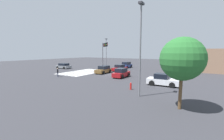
{
  "coord_description": "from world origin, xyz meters",
  "views": [
    {
      "loc": [
        24.96,
        15.54,
        4.61
      ],
      "look_at": [
        0.0,
        0.0,
        0.96
      ],
      "focal_mm": 24.0,
      "sensor_mm": 36.0,
      "label": 1
    }
  ],
  "objects_px": {
    "street_light_pole_a": "(106,50)",
    "pedestrian": "(58,72)",
    "car_0": "(121,73)",
    "car_1": "(163,80)",
    "car_4": "(126,65)",
    "car_2": "(120,68)",
    "tree_corner_a": "(182,59)",
    "street_light_pole_b": "(140,43)",
    "car_5": "(64,66)",
    "car_3": "(103,70)",
    "fire_hydrant": "(131,86)",
    "traffic_signal_mast": "(104,49)"
  },
  "relations": [
    {
      "from": "car_0",
      "to": "street_light_pole_a",
      "type": "bearing_deg",
      "value": 40.79
    },
    {
      "from": "pedestrian",
      "to": "street_light_pole_a",
      "type": "bearing_deg",
      "value": 51.87
    },
    {
      "from": "car_0",
      "to": "tree_corner_a",
      "type": "distance_m",
      "value": 15.82
    },
    {
      "from": "car_5",
      "to": "pedestrian",
      "type": "bearing_deg",
      "value": 133.66
    },
    {
      "from": "car_3",
      "to": "street_light_pole_a",
      "type": "xyz_separation_m",
      "value": [
        -11.31,
        -6.92,
        4.23
      ]
    },
    {
      "from": "car_2",
      "to": "street_light_pole_a",
      "type": "height_order",
      "value": "street_light_pole_a"
    },
    {
      "from": "traffic_signal_mast",
      "to": "tree_corner_a",
      "type": "xyz_separation_m",
      "value": [
        18.32,
        20.13,
        -1.19
      ]
    },
    {
      "from": "car_4",
      "to": "car_5",
      "type": "distance_m",
      "value": 17.35
    },
    {
      "from": "car_2",
      "to": "tree_corner_a",
      "type": "bearing_deg",
      "value": 43.44
    },
    {
      "from": "car_3",
      "to": "tree_corner_a",
      "type": "xyz_separation_m",
      "value": [
        13.13,
        16.74,
        3.27
      ]
    },
    {
      "from": "traffic_signal_mast",
      "to": "street_light_pole_b",
      "type": "xyz_separation_m",
      "value": [
        16.79,
        16.08,
        0.26
      ]
    },
    {
      "from": "car_5",
      "to": "street_light_pole_b",
      "type": "relative_size",
      "value": 0.45
    },
    {
      "from": "traffic_signal_mast",
      "to": "car_4",
      "type": "relative_size",
      "value": 1.47
    },
    {
      "from": "car_1",
      "to": "street_light_pole_a",
      "type": "relative_size",
      "value": 0.5
    },
    {
      "from": "car_3",
      "to": "car_5",
      "type": "bearing_deg",
      "value": -99.53
    },
    {
      "from": "car_0",
      "to": "car_1",
      "type": "xyz_separation_m",
      "value": [
        2.77,
        7.92,
        -0.03
      ]
    },
    {
      "from": "car_0",
      "to": "car_2",
      "type": "relative_size",
      "value": 0.94
    },
    {
      "from": "pedestrian",
      "to": "street_light_pole_a",
      "type": "distance_m",
      "value": 20.05
    },
    {
      "from": "car_2",
      "to": "tree_corner_a",
      "type": "height_order",
      "value": "tree_corner_a"
    },
    {
      "from": "street_light_pole_a",
      "to": "car_4",
      "type": "bearing_deg",
      "value": 99.35
    },
    {
      "from": "car_1",
      "to": "pedestrian",
      "type": "relative_size",
      "value": 2.6
    },
    {
      "from": "car_5",
      "to": "street_light_pole_a",
      "type": "height_order",
      "value": "street_light_pole_a"
    },
    {
      "from": "street_light_pole_b",
      "to": "car_1",
      "type": "bearing_deg",
      "value": 172.77
    },
    {
      "from": "car_3",
      "to": "tree_corner_a",
      "type": "bearing_deg",
      "value": 48.4
    },
    {
      "from": "car_3",
      "to": "traffic_signal_mast",
      "type": "bearing_deg",
      "value": -150.36
    },
    {
      "from": "fire_hydrant",
      "to": "street_light_pole_b",
      "type": "bearing_deg",
      "value": 42.82
    },
    {
      "from": "car_4",
      "to": "car_2",
      "type": "bearing_deg",
      "value": 10.86
    },
    {
      "from": "car_0",
      "to": "tree_corner_a",
      "type": "height_order",
      "value": "tree_corner_a"
    },
    {
      "from": "street_light_pole_b",
      "to": "fire_hydrant",
      "type": "height_order",
      "value": "street_light_pole_b"
    },
    {
      "from": "tree_corner_a",
      "to": "street_light_pole_b",
      "type": "bearing_deg",
      "value": -110.62
    },
    {
      "from": "traffic_signal_mast",
      "to": "car_0",
      "type": "distance_m",
      "value": 12.57
    },
    {
      "from": "car_3",
      "to": "street_light_pole_b",
      "type": "bearing_deg",
      "value": 44.07
    },
    {
      "from": "street_light_pole_b",
      "to": "tree_corner_a",
      "type": "relative_size",
      "value": 1.62
    },
    {
      "from": "tree_corner_a",
      "to": "car_3",
      "type": "bearing_deg",
      "value": -128.11
    },
    {
      "from": "car_0",
      "to": "car_5",
      "type": "relative_size",
      "value": 1.02
    },
    {
      "from": "car_1",
      "to": "car_4",
      "type": "xyz_separation_m",
      "value": [
        -17.48,
        -14.24,
        0.06
      ]
    },
    {
      "from": "car_3",
      "to": "tree_corner_a",
      "type": "height_order",
      "value": "tree_corner_a"
    },
    {
      "from": "traffic_signal_mast",
      "to": "car_4",
      "type": "xyz_separation_m",
      "value": [
        -7.14,
        2.66,
        -4.43
      ]
    },
    {
      "from": "traffic_signal_mast",
      "to": "car_1",
      "type": "relative_size",
      "value": 1.64
    },
    {
      "from": "street_light_pole_a",
      "to": "tree_corner_a",
      "type": "height_order",
      "value": "street_light_pole_a"
    },
    {
      "from": "traffic_signal_mast",
      "to": "car_5",
      "type": "height_order",
      "value": "traffic_signal_mast"
    },
    {
      "from": "car_0",
      "to": "car_5",
      "type": "distance_m",
      "value": 20.27
    },
    {
      "from": "street_light_pole_b",
      "to": "fire_hydrant",
      "type": "distance_m",
      "value": 5.79
    },
    {
      "from": "traffic_signal_mast",
      "to": "car_2",
      "type": "height_order",
      "value": "traffic_signal_mast"
    },
    {
      "from": "car_4",
      "to": "street_light_pole_b",
      "type": "height_order",
      "value": "street_light_pole_b"
    },
    {
      "from": "pedestrian",
      "to": "street_light_pole_b",
      "type": "xyz_separation_m",
      "value": [
        3.44,
        17.15,
        4.58
      ]
    },
    {
      "from": "street_light_pole_a",
      "to": "pedestrian",
      "type": "bearing_deg",
      "value": 7.23
    },
    {
      "from": "car_4",
      "to": "fire_hydrant",
      "type": "bearing_deg",
      "value": 24.62
    },
    {
      "from": "car_0",
      "to": "pedestrian",
      "type": "xyz_separation_m",
      "value": [
        5.77,
        -10.05,
        0.14
      ]
    },
    {
      "from": "car_0",
      "to": "fire_hydrant",
      "type": "height_order",
      "value": "car_0"
    }
  ]
}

